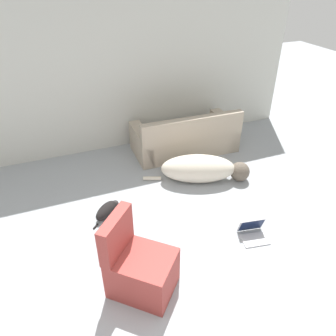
{
  "coord_description": "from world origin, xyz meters",
  "views": [
    {
      "loc": [
        -0.8,
        -1.69,
        3.02
      ],
      "look_at": [
        0.58,
        1.79,
        0.61
      ],
      "focal_mm": 35.0,
      "sensor_mm": 36.0,
      "label": 1
    }
  ],
  "objects_px": {
    "cat": "(107,210)",
    "side_chair": "(139,267)",
    "dog": "(202,169)",
    "couch": "(185,138)",
    "laptop_open": "(253,231)"
  },
  "relations": [
    {
      "from": "cat",
      "to": "side_chair",
      "type": "distance_m",
      "value": 1.32
    },
    {
      "from": "cat",
      "to": "dog",
      "type": "bearing_deg",
      "value": -33.48
    },
    {
      "from": "couch",
      "to": "side_chair",
      "type": "distance_m",
      "value": 3.06
    },
    {
      "from": "dog",
      "to": "laptop_open",
      "type": "distance_m",
      "value": 1.38
    },
    {
      "from": "couch",
      "to": "side_chair",
      "type": "relative_size",
      "value": 2.04
    },
    {
      "from": "couch",
      "to": "side_chair",
      "type": "height_order",
      "value": "side_chair"
    },
    {
      "from": "dog",
      "to": "laptop_open",
      "type": "xyz_separation_m",
      "value": [
        0.04,
        -1.37,
        -0.13
      ]
    },
    {
      "from": "side_chair",
      "to": "cat",
      "type": "bearing_deg",
      "value": 45.74
    },
    {
      "from": "dog",
      "to": "laptop_open",
      "type": "bearing_deg",
      "value": -67.05
    },
    {
      "from": "couch",
      "to": "laptop_open",
      "type": "height_order",
      "value": "couch"
    },
    {
      "from": "cat",
      "to": "laptop_open",
      "type": "distance_m",
      "value": 1.97
    },
    {
      "from": "side_chair",
      "to": "laptop_open",
      "type": "bearing_deg",
      "value": -39.84
    },
    {
      "from": "laptop_open",
      "to": "dog",
      "type": "bearing_deg",
      "value": 101.55
    },
    {
      "from": "dog",
      "to": "side_chair",
      "type": "xyz_separation_m",
      "value": [
        -1.54,
        -1.58,
        0.09
      ]
    },
    {
      "from": "cat",
      "to": "laptop_open",
      "type": "relative_size",
      "value": 1.21
    }
  ]
}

